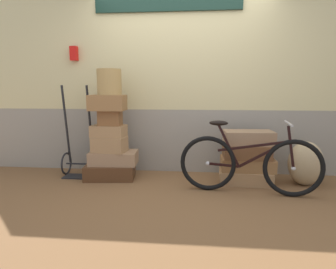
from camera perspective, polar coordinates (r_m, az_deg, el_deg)
name	(u,v)px	position (r m, az deg, el deg)	size (l,w,h in m)	color
ground	(178,191)	(3.64, 2.01, -11.09)	(8.71, 5.20, 0.06)	brown
station_building	(183,67)	(4.27, 3.00, 13.21)	(6.71, 0.74, 3.05)	gray
suitcase_0	(110,171)	(4.07, -11.33, -7.15)	(0.66, 0.40, 0.20)	#4C2D19
suitcase_1	(114,158)	(4.04, -10.65, -4.49)	(0.63, 0.37, 0.18)	#937051
suitcase_2	(110,144)	(3.98, -11.45, -1.91)	(0.44, 0.29, 0.20)	#9E754C
suitcase_3	(109,131)	(3.98, -11.61, 0.70)	(0.44, 0.28, 0.15)	#9E754C
suitcase_4	(110,118)	(3.92, -11.35, 3.20)	(0.29, 0.19, 0.20)	brown
suitcase_5	(108,103)	(3.91, -11.84, 6.16)	(0.46, 0.32, 0.20)	olive
suitcase_6	(245,177)	(3.95, 14.99, -8.03)	(0.67, 0.38, 0.17)	#9E754C
suitcase_7	(247,164)	(3.93, 15.36, -5.61)	(0.68, 0.36, 0.17)	olive
suitcase_8	(247,151)	(3.87, 15.24, -3.21)	(0.59, 0.34, 0.18)	brown
suitcase_9	(248,138)	(3.87, 15.59, -0.58)	(0.62, 0.35, 0.17)	#937051
wicker_basket	(109,82)	(3.91, -11.51, 10.12)	(0.32, 0.32, 0.34)	#A8844C
luggage_trolley	(79,156)	(4.28, -17.11, -4.09)	(0.43, 0.38, 1.27)	black
burlap_sack	(305,163)	(4.09, 25.49, -5.15)	(0.43, 0.36, 0.56)	tan
bicycle	(249,164)	(3.51, 15.65, -5.62)	(1.62, 0.46, 0.86)	black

